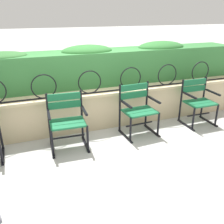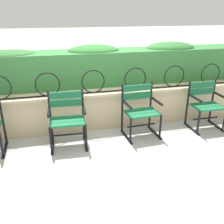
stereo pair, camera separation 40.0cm
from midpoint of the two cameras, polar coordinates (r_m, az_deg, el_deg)
name	(u,v)px [view 1 (the left image)]	position (r m, az deg, el deg)	size (l,w,h in m)	color
ground_plane	(113,144)	(4.18, -2.44, -7.37)	(60.00, 60.00, 0.00)	#ADADA8
stone_wall	(99,109)	(4.69, -5.34, 0.72)	(6.49, 0.41, 0.69)	#C6B289
iron_arch_fence	(91,83)	(4.41, -7.45, 6.50)	(5.97, 0.02, 0.42)	black
hedge_row	(92,66)	(4.98, -6.85, 10.49)	(6.36, 0.70, 0.78)	#387A3D
park_chair_centre_left	(67,120)	(4.03, -13.17, -1.79)	(0.61, 0.55, 0.88)	#19663D
park_chair_centre_right	(138,108)	(4.37, 3.35, 0.79)	(0.62, 0.55, 0.90)	#19663D
park_chair_rightmost	(198,100)	(4.99, 16.99, 2.51)	(0.57, 0.52, 0.86)	#19663D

